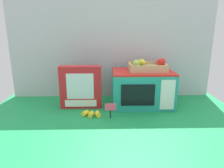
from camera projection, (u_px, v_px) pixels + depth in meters
ground_plane at (113, 108)px, 1.47m from camera, size 1.70×1.70×0.00m
display_back_panel at (112, 48)px, 1.63m from camera, size 1.61×0.03×0.79m
toy_microwave at (142, 88)px, 1.50m from camera, size 0.43×0.29×0.26m
food_groups_crate at (148, 66)px, 1.47m from camera, size 0.26×0.20×0.09m
cookie_set_box at (81, 87)px, 1.44m from camera, size 0.29×0.08×0.30m
price_sign at (110, 109)px, 1.28m from camera, size 0.07×0.01×0.10m
loose_toy_banana at (91, 114)px, 1.32m from camera, size 0.13×0.07×0.03m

